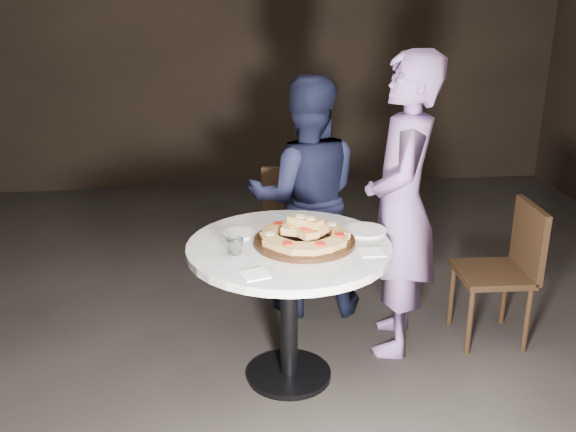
{
  "coord_description": "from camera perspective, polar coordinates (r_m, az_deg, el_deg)",
  "views": [
    {
      "loc": [
        -0.41,
        -2.91,
        1.97
      ],
      "look_at": [
        -0.09,
        0.05,
        0.89
      ],
      "focal_mm": 40.0,
      "sensor_mm": 36.0,
      "label": 1
    }
  ],
  "objects": [
    {
      "name": "plate_left",
      "position": [
        3.3,
        -4.37,
        -1.54
      ],
      "size": [
        0.18,
        0.18,
        0.01
      ],
      "primitive_type": "cylinder",
      "rotation": [
        0.0,
        0.0,
        0.04
      ],
      "color": "white",
      "rests_on": "table"
    },
    {
      "name": "focaccia_pile",
      "position": [
        3.16,
        1.53,
        -1.48
      ],
      "size": [
        0.45,
        0.45,
        0.12
      ],
      "rotation": [
        0.0,
        0.0,
        -0.37
      ],
      "color": "#A57C3F",
      "rests_on": "serving_board"
    },
    {
      "name": "floor",
      "position": [
        3.54,
        1.54,
        -13.93
      ],
      "size": [
        7.0,
        7.0,
        0.0
      ],
      "primitive_type": "plane",
      "color": "black",
      "rests_on": "ground"
    },
    {
      "name": "chair_right",
      "position": [
        3.87,
        18.95,
        -4.0
      ],
      "size": [
        0.42,
        0.4,
        0.82
      ],
      "rotation": [
        0.0,
        0.0,
        -1.61
      ],
      "color": "black",
      "rests_on": "ground"
    },
    {
      "name": "napkin_near",
      "position": [
        2.84,
        -3.0,
        -5.22
      ],
      "size": [
        0.14,
        0.14,
        0.01
      ],
      "primitive_type": "cube",
      "rotation": [
        0.0,
        0.0,
        0.3
      ],
      "color": "white",
      "rests_on": "table"
    },
    {
      "name": "chair_far",
      "position": [
        4.39,
        0.51,
        0.16
      ],
      "size": [
        0.49,
        0.5,
        0.85
      ],
      "rotation": [
        0.0,
        0.0,
        2.88
      ],
      "color": "black",
      "rests_on": "ground"
    },
    {
      "name": "diner_teal",
      "position": [
        3.52,
        10.04,
        0.77
      ],
      "size": [
        0.54,
        0.69,
        1.67
      ],
      "primitive_type": "imported",
      "rotation": [
        0.0,
        0.0,
        -1.83
      ],
      "color": "slate",
      "rests_on": "ground"
    },
    {
      "name": "napkin_far",
      "position": [
        3.09,
        7.46,
        -3.2
      ],
      "size": [
        0.11,
        0.11,
        0.01
      ],
      "primitive_type": "cube",
      "rotation": [
        0.0,
        0.0,
        -0.01
      ],
      "color": "white",
      "rests_on": "table"
    },
    {
      "name": "serving_board",
      "position": [
        3.17,
        1.47,
        -2.26
      ],
      "size": [
        0.65,
        0.65,
        0.02
      ],
      "primitive_type": "cylinder",
      "rotation": [
        0.0,
        0.0,
        -0.38
      ],
      "color": "black",
      "rests_on": "table"
    },
    {
      "name": "water_glass",
      "position": [
        3.05,
        -4.73,
        -2.71
      ],
      "size": [
        0.11,
        0.11,
        0.08
      ],
      "primitive_type": "imported",
      "rotation": [
        0.0,
        0.0,
        0.43
      ],
      "color": "silver",
      "rests_on": "table"
    },
    {
      "name": "plate_right",
      "position": [
        3.35,
        6.87,
        -1.28
      ],
      "size": [
        0.22,
        0.22,
        0.01
      ],
      "primitive_type": "cylinder",
      "rotation": [
        0.0,
        0.0,
        0.02
      ],
      "color": "white",
      "rests_on": "table"
    },
    {
      "name": "diner_navy",
      "position": [
        3.92,
        1.55,
        1.66
      ],
      "size": [
        0.75,
        0.6,
        1.49
      ],
      "primitive_type": "imported",
      "rotation": [
        0.0,
        0.0,
        3.08
      ],
      "color": "black",
      "rests_on": "ground"
    },
    {
      "name": "table",
      "position": [
        3.22,
        0.1,
        -4.85
      ],
      "size": [
        1.27,
        1.27,
        0.76
      ],
      "rotation": [
        0.0,
        0.0,
        0.3
      ],
      "color": "black",
      "rests_on": "ground"
    }
  ]
}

